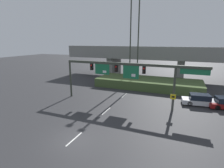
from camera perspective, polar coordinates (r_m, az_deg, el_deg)
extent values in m
plane|color=#2D2D30|center=(16.40, -12.18, -17.10)|extent=(160.00, 160.00, 0.00)
cube|color=silver|center=(16.38, -12.23, -17.13)|extent=(0.14, 2.40, 0.01)
cube|color=silver|center=(21.70, -1.88, -8.78)|extent=(0.14, 2.40, 0.01)
cube|color=silver|center=(27.68, 3.97, -3.73)|extent=(0.14, 2.40, 0.01)
cube|color=silver|center=(33.99, 7.65, -0.49)|extent=(0.14, 2.40, 0.01)
cube|color=silver|center=(40.47, 10.16, 1.73)|extent=(0.14, 2.40, 0.01)
cylinder|color=#383D33|center=(27.30, -13.38, 1.75)|extent=(0.28, 0.28, 5.61)
cylinder|color=#383D33|center=(22.30, 19.60, -1.37)|extent=(0.28, 0.28, 5.61)
cube|color=#383D33|center=(22.71, 5.88, 6.44)|extent=(18.67, 0.32, 0.32)
cube|color=black|center=(24.97, -6.62, 5.62)|extent=(0.40, 0.28, 0.95)
sphere|color=red|center=(24.79, -6.83, 6.05)|extent=(0.22, 0.22, 0.22)
sphere|color=black|center=(24.85, -6.80, 5.07)|extent=(0.22, 0.22, 0.22)
cube|color=black|center=(23.40, 1.43, 5.15)|extent=(0.40, 0.28, 0.95)
sphere|color=red|center=(23.21, 1.28, 5.62)|extent=(0.22, 0.22, 0.22)
sphere|color=black|center=(23.27, 1.28, 4.57)|extent=(0.22, 0.22, 0.22)
cube|color=black|center=(22.35, 10.43, 4.52)|extent=(0.40, 0.28, 0.95)
sphere|color=red|center=(22.15, 10.35, 5.00)|extent=(0.22, 0.22, 0.22)
sphere|color=black|center=(22.21, 10.31, 3.91)|extent=(0.22, 0.22, 0.22)
cube|color=#196B42|center=(24.15, -3.22, 4.86)|extent=(2.13, 0.08, 1.41)
cube|color=white|center=(24.00, -2.46, 4.04)|extent=(0.53, 0.03, 0.31)
cube|color=#196B42|center=(22.72, 6.18, 3.86)|extent=(2.11, 0.08, 1.70)
cube|color=white|center=(22.64, 7.02, 2.82)|extent=(0.53, 0.03, 0.37)
cube|color=#196B42|center=(21.82, 25.44, 3.59)|extent=(3.14, 0.07, 0.64)
cylinder|color=#4C4C4C|center=(21.47, 19.13, -6.24)|extent=(0.08, 0.08, 2.52)
cube|color=yellow|center=(21.14, 19.32, -3.96)|extent=(0.60, 0.03, 0.60)
cube|color=black|center=(21.13, 19.32, -3.98)|extent=(0.33, 0.01, 0.21)
cylinder|color=#383D33|center=(34.05, 8.53, 13.27)|extent=(0.24, 0.24, 16.18)
cylinder|color=#383D33|center=(34.95, 6.00, 13.41)|extent=(0.24, 0.24, 16.26)
cube|color=gray|center=(41.17, 10.95, 9.57)|extent=(36.52, 7.69, 1.84)
cube|color=gray|center=(37.53, 9.88, 11.32)|extent=(36.52, 0.40, 0.90)
cube|color=gray|center=(43.73, 0.71, 5.85)|extent=(1.40, 6.16, 4.53)
cube|color=gray|center=(40.68, 21.52, 4.28)|extent=(1.40, 6.16, 4.53)
cube|color=#42562D|center=(33.02, 11.62, 0.28)|extent=(18.71, 6.77, 1.53)
cube|color=silver|center=(26.29, 27.06, -5.17)|extent=(4.98, 2.42, 0.62)
cube|color=black|center=(26.05, 26.81, -3.76)|extent=(2.68, 1.96, 0.72)
cylinder|color=black|center=(27.43, 29.74, -5.06)|extent=(0.66, 0.30, 0.64)
cylinder|color=black|center=(25.95, 30.59, -6.18)|extent=(0.66, 0.30, 0.64)
cylinder|color=black|center=(26.82, 23.58, -4.77)|extent=(0.66, 0.30, 0.64)
cylinder|color=black|center=(25.29, 24.07, -5.91)|extent=(0.66, 0.30, 0.64)
cylinder|color=black|center=(26.94, 30.06, -5.42)|extent=(0.67, 0.35, 0.64)
cylinder|color=black|center=(25.51, 31.21, -6.59)|extent=(0.67, 0.35, 0.64)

